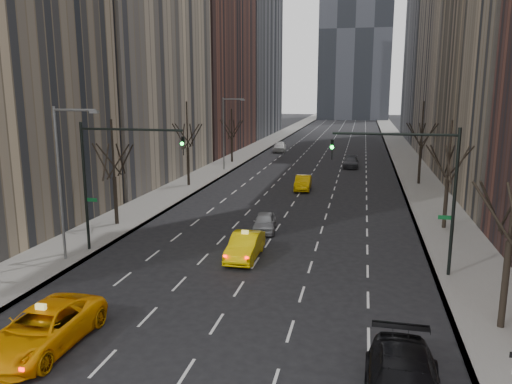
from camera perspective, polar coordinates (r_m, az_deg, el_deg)
The scene contains 20 objects.
ground at distance 19.33m, azimuth -8.09°, elevation -19.85°, with size 400.00×400.00×0.00m, color black.
sidewalk_left at distance 87.89m, azimuth 0.09°, elevation 5.06°, with size 4.50×320.00×0.15m, color slate.
sidewalk_right at distance 86.23m, azimuth 16.28°, elevation 4.48°, with size 4.50×320.00×0.15m, color slate.
bld_left_far at distance 86.74m, azimuth -6.84°, elevation 19.42°, with size 14.00×28.00×44.00m, color brown.
tree_lw_b at distance 38.44m, azimuth -15.88°, elevation 1.66°, with size 3.36×3.50×7.82m.
tree_lw_c at distance 52.91m, azimuth -7.81°, elevation 4.95°, with size 3.36×3.50×8.74m.
tree_lw_d at distance 70.06m, azimuth -2.79°, elevation 6.25°, with size 3.36×3.50×7.36m.
tree_rw_a at distance 23.10m, azimuth 26.97°, elevation -5.20°, with size 3.36×3.50×8.28m.
tree_rw_b at distance 38.43m, azimuth 21.03°, elevation 1.33°, with size 3.36×3.50×7.82m.
tree_rw_c at distance 56.07m, azimuth 18.32°, elevation 4.84°, with size 3.36×3.50×8.74m.
traffic_mast_left at distance 31.59m, azimuth -16.47°, elevation 2.81°, with size 6.69×0.39×8.00m.
traffic_mast_right at distance 27.97m, azimuth 18.48°, elevation 1.61°, with size 6.69×0.39×8.00m.
streetlight_near at distance 30.76m, azimuth -21.09°, elevation 2.53°, with size 2.83×0.22×9.00m.
streetlight_far at distance 62.85m, azimuth -3.42°, elevation 7.52°, with size 2.83×0.22×9.00m.
taxi_suv at distance 22.04m, azimuth -23.18°, elevation -14.16°, with size 2.71×5.88×1.63m, color #FA9F05.
taxi_sedan at distance 30.39m, azimuth -1.26°, elevation -6.19°, with size 1.63×4.67×1.54m, color yellow.
silver_sedan_ahead at distance 36.16m, azimuth 0.99°, elevation -3.46°, with size 1.56×3.88×1.32m, color #9D9FA4.
far_taxi at distance 51.23m, azimuth 5.39°, elevation 1.05°, with size 1.55×4.44×1.46m, color #D8A204.
far_suv_grey at distance 67.18m, azimuth 10.79°, elevation 3.39°, with size 1.98×4.88×1.42m, color #323338.
far_car_white at distance 82.93m, azimuth 2.74°, elevation 5.20°, with size 2.01×4.99×1.70m, color silver.
Camera 1 is at (5.92, -15.42, 10.04)m, focal length 35.00 mm.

